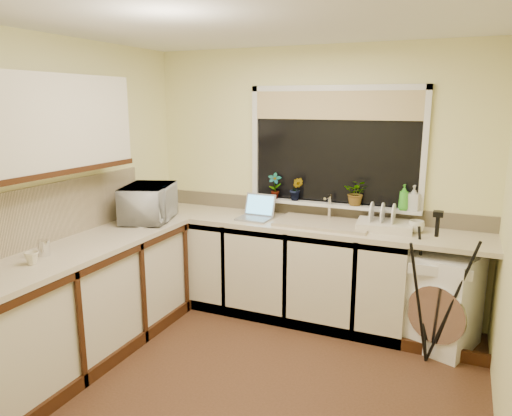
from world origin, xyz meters
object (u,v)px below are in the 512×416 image
object	(u,v)px
steel_jar	(44,248)
soap_bottle_clear	(414,198)
washing_machine	(438,299)
plant_d	(356,193)
microwave	(149,203)
soap_bottle_green	(404,197)
dish_rack	(384,226)
plant_b	(296,189)
plant_a	(275,186)
cup_left	(32,258)
kettle	(143,215)
cup_back	(416,227)
tripod	(432,289)
laptop	(257,212)

from	to	relation	value
steel_jar	soap_bottle_clear	bearing A→B (deg)	39.10
washing_machine	plant_d	bearing A→B (deg)	-178.75
microwave	soap_bottle_green	xyz separation A→B (m)	(2.14, 0.67, 0.10)
dish_rack	soap_bottle_green	size ratio (longest dim) A/B	2.03
plant_b	steel_jar	bearing A→B (deg)	-123.93
microwave	washing_machine	bearing A→B (deg)	-98.85
microwave	steel_jar	bearing A→B (deg)	158.32
plant_a	soap_bottle_clear	distance (m)	1.27
soap_bottle_clear	cup_left	bearing A→B (deg)	-137.55
kettle	plant_a	xyz separation A→B (m)	(0.88, 0.88, 0.17)
plant_d	cup_left	world-z (taller)	plant_d
plant_b	plant_d	xyz separation A→B (m)	(0.56, 0.01, 0.01)
kettle	plant_b	bearing A→B (deg)	38.62
kettle	cup_left	xyz separation A→B (m)	(-0.06, -1.12, -0.06)
soap_bottle_clear	cup_back	world-z (taller)	soap_bottle_clear
kettle	soap_bottle_green	distance (m)	2.25
soap_bottle_clear	cup_left	size ratio (longest dim) A/B	2.35
cup_left	steel_jar	bearing A→B (deg)	113.10
cup_back	cup_left	bearing A→B (deg)	-140.77
plant_b	soap_bottle_green	xyz separation A→B (m)	(0.97, -0.01, 0.00)
soap_bottle_green	soap_bottle_clear	world-z (taller)	soap_bottle_green
plant_d	cup_back	xyz separation A→B (m)	(0.54, -0.17, -0.21)
washing_machine	cup_back	xyz separation A→B (m)	(-0.22, 0.10, 0.56)
tripod	soap_bottle_clear	xyz separation A→B (m)	(-0.23, 0.60, 0.56)
washing_machine	soap_bottle_green	xyz separation A→B (m)	(-0.35, 0.24, 0.77)
plant_a	cup_back	size ratio (longest dim) A/B	1.93
plant_d	plant_b	bearing A→B (deg)	-178.73
kettle	steel_jar	world-z (taller)	kettle
kettle	plant_b	world-z (taller)	plant_b
laptop	tripod	xyz separation A→B (m)	(1.58, -0.35, -0.36)
steel_jar	plant_a	distance (m)	2.11
steel_jar	microwave	xyz separation A→B (m)	(0.06, 1.15, 0.10)
plant_b	laptop	bearing A→B (deg)	-143.25
laptop	washing_machine	bearing A→B (deg)	1.02
plant_a	plant_b	world-z (taller)	plant_a
tripod	plant_b	bearing A→B (deg)	156.50
laptop	cup_back	bearing A→B (deg)	4.84
plant_b	tripod	bearing A→B (deg)	-24.44
dish_rack	plant_d	distance (m)	0.41
dish_rack	plant_d	xyz separation A→B (m)	(-0.28, 0.17, 0.23)
tripod	microwave	xyz separation A→B (m)	(-2.45, -0.10, 0.47)
steel_jar	cup_back	distance (m)	2.88
laptop	dish_rack	world-z (taller)	laptop
steel_jar	plant_a	bearing A→B (deg)	61.09
laptop	steel_jar	size ratio (longest dim) A/B	2.72
washing_machine	soap_bottle_green	bearing A→B (deg)	166.18
plant_a	cup_back	bearing A→B (deg)	-6.84
plant_a	plant_d	xyz separation A→B (m)	(0.78, 0.01, -0.01)
kettle	washing_machine	bearing A→B (deg)	14.56
laptop	plant_b	bearing A→B (deg)	38.57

